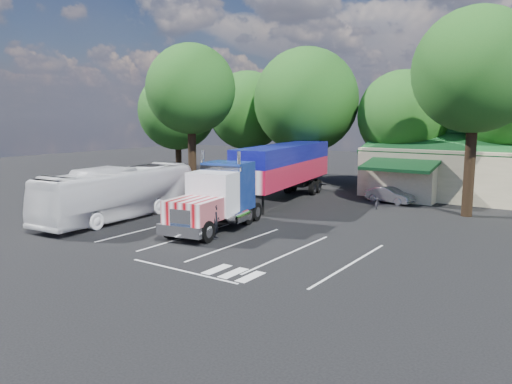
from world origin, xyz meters
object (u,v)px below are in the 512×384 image
Objects in this scene: bicycle at (377,202)px; silver_sedan at (390,195)px; woman at (215,222)px; semi_truck at (270,172)px; tour_bus at (119,193)px.

silver_sedan reaches higher than bicycle.
woman is at bearing -122.81° from bicycle.
silver_sedan is (3.92, 16.28, -0.34)m from woman.
woman is 14.33m from bicycle.
woman reaches higher than bicycle.
semi_truck reaches higher than bicycle.
bicycle is 2.50m from silver_sedan.
tour_bus reaches higher than woman.
tour_bus is 3.27× the size of silver_sedan.
semi_truck reaches higher than tour_bus.
bicycle is at bearing 41.33° from tour_bus.
semi_truck is 12.68× the size of bicycle.
silver_sedan is (0.02, 2.50, 0.15)m from bicycle.
semi_truck is at bearing -165.74° from bicycle.
bicycle is (6.68, 4.05, -2.14)m from semi_truck.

